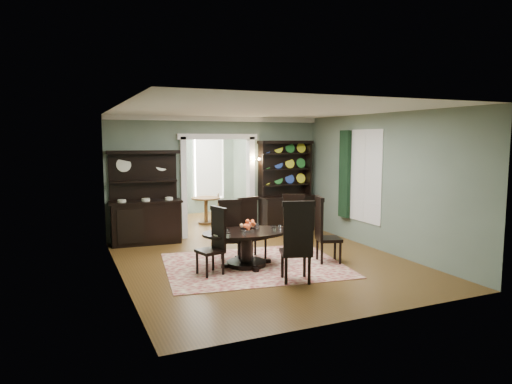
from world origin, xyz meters
TOP-DOWN VIEW (x-y plane):
  - room at (0.00, 0.04)m, footprint 5.51×6.01m
  - parlor at (0.00, 5.53)m, footprint 3.51×3.50m
  - doorway_trim at (0.00, 3.00)m, footprint 2.08×0.25m
  - right_window at (2.69, 0.93)m, footprint 0.15×1.47m
  - wall_sconce at (0.95, 2.85)m, footprint 0.27×0.21m
  - rug at (-0.28, 0.00)m, footprint 3.70×3.14m
  - dining_table at (-0.43, 0.03)m, footprint 1.76×1.65m
  - centerpiece at (-0.41, 0.03)m, footprint 1.38×0.89m
  - chair_far_left at (-0.57, 0.55)m, footprint 0.56×0.54m
  - chair_far_mid at (-0.12, 0.58)m, footprint 0.56×0.54m
  - chair_far_right at (0.89, 0.57)m, footprint 0.61×0.59m
  - chair_end_left at (-1.15, -0.21)m, footprint 0.53×0.54m
  - chair_end_right at (1.06, -0.34)m, footprint 0.59×0.60m
  - chair_near at (-0.05, -1.30)m, footprint 0.66×0.64m
  - sideboard at (-1.87, 2.75)m, footprint 1.69×0.68m
  - welsh_dresser at (1.81, 2.74)m, footprint 1.57×0.66m
  - parlor_table at (0.16, 4.57)m, footprint 0.83×0.83m
  - parlor_chair_left at (-0.63, 5.02)m, footprint 0.48×0.47m
  - parlor_chair_right at (0.66, 4.62)m, footprint 0.40×0.39m

SIDE VIEW (x-z plane):
  - rug at x=-0.28m, z-range 0.00..0.01m
  - parlor_chair_right at x=0.66m, z-range 0.03..0.88m
  - dining_table at x=-0.43m, z-range 0.13..0.82m
  - parlor_table at x=0.16m, z-range 0.12..0.89m
  - parlor_chair_left at x=-0.63m, z-range 0.04..1.06m
  - chair_end_left at x=-1.15m, z-range 0.03..1.26m
  - chair_far_left at x=-0.57m, z-range 0.03..1.26m
  - chair_far_mid at x=-0.12m, z-range 0.03..1.29m
  - chair_far_right at x=0.89m, z-range 0.03..1.30m
  - chair_end_right at x=1.06m, z-range 0.03..1.36m
  - centerpiece at x=-0.41m, z-range 0.63..0.86m
  - chair_near at x=-0.05m, z-range 0.04..1.47m
  - sideboard at x=-1.87m, z-range -0.33..1.85m
  - welsh_dresser at x=1.81m, z-range -0.33..2.07m
  - parlor at x=0.00m, z-range 0.01..3.02m
  - room at x=0.00m, z-range 0.07..3.08m
  - right_window at x=2.69m, z-range 0.54..2.66m
  - doorway_trim at x=0.00m, z-range 0.33..2.90m
  - wall_sconce at x=0.95m, z-range 1.79..1.99m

